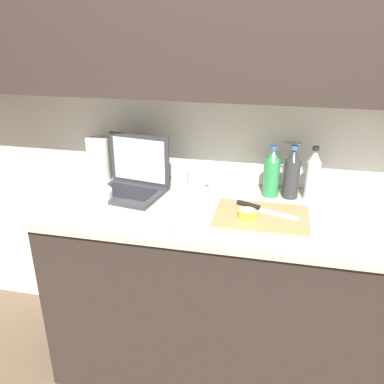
% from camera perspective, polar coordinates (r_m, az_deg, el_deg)
% --- Properties ---
extents(ground_plane, '(12.00, 12.00, 0.00)m').
position_cam_1_polar(ground_plane, '(2.41, 7.80, -23.41)').
color(ground_plane, brown).
rests_on(ground_plane, ground).
extents(wall_back, '(5.20, 0.38, 2.60)m').
position_cam_1_polar(wall_back, '(1.93, 11.13, 17.26)').
color(wall_back, white).
rests_on(wall_back, ground_plane).
extents(counter_unit, '(2.00, 0.66, 0.94)m').
position_cam_1_polar(counter_unit, '(2.09, 9.04, -14.29)').
color(counter_unit, '#332823').
rests_on(counter_unit, ground_plane).
extents(laptop, '(0.36, 0.31, 0.28)m').
position_cam_1_polar(laptop, '(2.04, -8.29, 1.72)').
color(laptop, '#333338').
rests_on(laptop, counter_unit).
extents(cutting_board, '(0.41, 0.29, 0.01)m').
position_cam_1_polar(cutting_board, '(1.81, 9.73, -3.36)').
color(cutting_board, tan).
rests_on(cutting_board, counter_unit).
extents(knife, '(0.28, 0.13, 0.02)m').
position_cam_1_polar(knife, '(1.86, 9.02, -2.12)').
color(knife, silver).
rests_on(knife, cutting_board).
extents(lemon_half_cut, '(0.08, 0.08, 0.04)m').
position_cam_1_polar(lemon_half_cut, '(1.77, 7.75, -3.07)').
color(lemon_half_cut, yellow).
rests_on(lemon_half_cut, cutting_board).
extents(bottle_green_soda, '(0.07, 0.07, 0.26)m').
position_cam_1_polar(bottle_green_soda, '(2.01, 16.58, 2.23)').
color(bottle_green_soda, silver).
rests_on(bottle_green_soda, counter_unit).
extents(bottle_oil_tall, '(0.07, 0.07, 0.26)m').
position_cam_1_polar(bottle_oil_tall, '(2.00, 13.83, 2.44)').
color(bottle_oil_tall, '#333338').
rests_on(bottle_oil_tall, counter_unit).
extents(bottle_water_clear, '(0.08, 0.08, 0.25)m').
position_cam_1_polar(bottle_water_clear, '(2.00, 11.13, 2.58)').
color(bottle_water_clear, '#2D934C').
rests_on(bottle_water_clear, counter_unit).
extents(measuring_cup, '(0.12, 0.10, 0.09)m').
position_cam_1_polar(measuring_cup, '(2.09, 0.61, 1.80)').
color(measuring_cup, silver).
rests_on(measuring_cup, counter_unit).
extents(bowl_white, '(0.19, 0.19, 0.05)m').
position_cam_1_polar(bowl_white, '(1.99, -13.77, -0.51)').
color(bowl_white, white).
rests_on(bowl_white, counter_unit).
extents(paper_towel_roll, '(0.12, 0.12, 0.23)m').
position_cam_1_polar(paper_towel_roll, '(2.22, -13.01, 4.46)').
color(paper_towel_roll, white).
rests_on(paper_towel_roll, counter_unit).
extents(dish_towel, '(0.23, 0.18, 0.02)m').
position_cam_1_polar(dish_towel, '(1.71, -6.15, -4.58)').
color(dish_towel, white).
rests_on(dish_towel, counter_unit).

